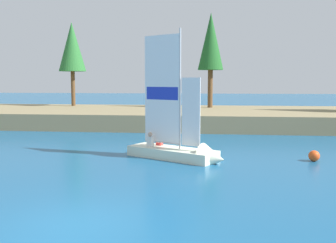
{
  "coord_description": "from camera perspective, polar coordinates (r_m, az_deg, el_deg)",
  "views": [
    {
      "loc": [
        3.2,
        -8.53,
        3.49
      ],
      "look_at": [
        0.71,
        12.86,
        1.2
      ],
      "focal_mm": 40.72,
      "sensor_mm": 36.0,
      "label": 1
    }
  ],
  "objects": [
    {
      "name": "ground_plane",
      "position": [
        9.75,
        -13.46,
        -15.05
      ],
      "size": [
        200.0,
        200.0,
        0.0
      ],
      "primitive_type": "plane",
      "color": "#195684"
    },
    {
      "name": "shore_bank",
      "position": [
        31.13,
        0.73,
        0.73
      ],
      "size": [
        80.0,
        11.43,
        1.19
      ],
      "primitive_type": "cube",
      "color": "#897A56",
      "rests_on": "ground"
    },
    {
      "name": "shoreline_tree_midleft",
      "position": [
        36.82,
        -14.17,
        10.71
      ],
      "size": [
        2.49,
        2.49,
        7.7
      ],
      "color": "brown",
      "rests_on": "shore_bank"
    },
    {
      "name": "shoreline_tree_centre",
      "position": [
        33.75,
        6.42,
        11.67
      ],
      "size": [
        2.21,
        2.21,
        8.16
      ],
      "color": "brown",
      "rests_on": "shore_bank"
    },
    {
      "name": "sailboat",
      "position": [
        16.95,
        2.49,
        -4.14
      ],
      "size": [
        4.78,
        3.39,
        6.16
      ],
      "rotation": [
        0.0,
        0.0,
        -0.5
      ],
      "color": "silver",
      "rests_on": "ground"
    },
    {
      "name": "channel_buoy",
      "position": [
        17.85,
        21.02,
        -4.82
      ],
      "size": [
        0.48,
        0.48,
        0.48
      ],
      "primitive_type": "sphere",
      "color": "#E54C19",
      "rests_on": "ground"
    }
  ]
}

